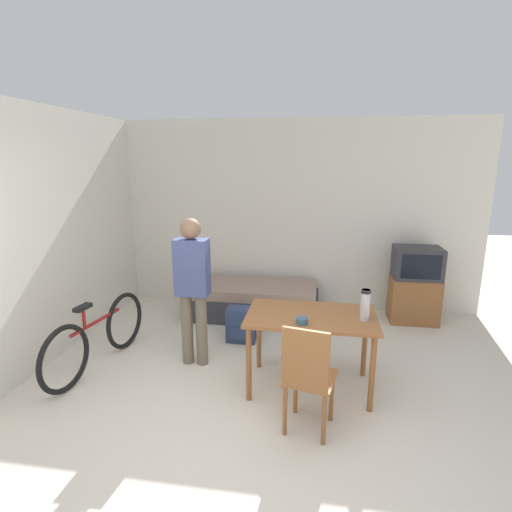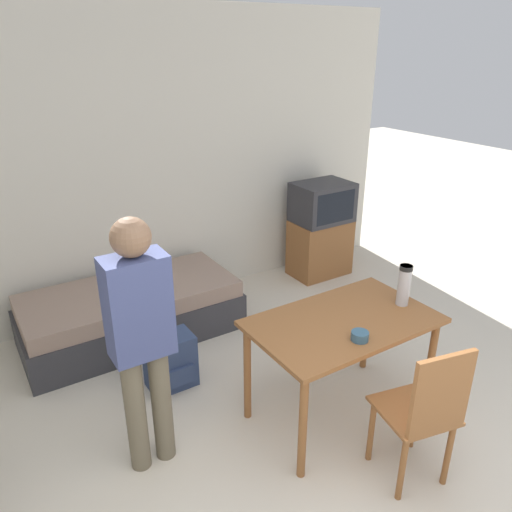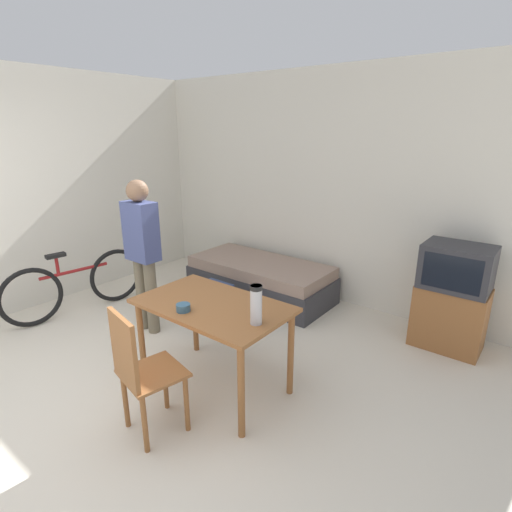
% 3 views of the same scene
% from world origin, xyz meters
% --- Properties ---
extents(wall_back, '(5.58, 0.06, 2.70)m').
position_xyz_m(wall_back, '(0.00, 3.36, 1.35)').
color(wall_back, silver).
rests_on(wall_back, ground_plane).
extents(daybed, '(1.81, 0.83, 0.46)m').
position_xyz_m(daybed, '(-0.34, 2.84, 0.23)').
color(daybed, '#333338').
rests_on(daybed, ground_plane).
extents(tv, '(0.62, 0.44, 1.03)m').
position_xyz_m(tv, '(1.83, 2.97, 0.52)').
color(tv, brown).
rests_on(tv, ground_plane).
extents(dining_table, '(1.19, 0.72, 0.75)m').
position_xyz_m(dining_table, '(0.50, 1.12, 0.65)').
color(dining_table, brown).
rests_on(dining_table, ground_plane).
extents(wooden_chair, '(0.46, 0.46, 0.94)m').
position_xyz_m(wooden_chair, '(0.49, 0.43, 0.52)').
color(wooden_chair, brown).
rests_on(wooden_chair, ground_plane).
extents(person_standing, '(0.34, 0.21, 1.58)m').
position_xyz_m(person_standing, '(-0.73, 1.41, 0.91)').
color(person_standing, '#6B604C').
rests_on(person_standing, ground_plane).
extents(thermos_flask, '(0.09, 0.09, 0.28)m').
position_xyz_m(thermos_flask, '(0.97, 1.07, 0.90)').
color(thermos_flask, '#B7B7BC').
rests_on(thermos_flask, dining_table).
extents(mate_bowl, '(0.10, 0.10, 0.06)m').
position_xyz_m(mate_bowl, '(0.42, 0.89, 0.77)').
color(mate_bowl, '#335670').
rests_on(mate_bowl, dining_table).
extents(backpack, '(0.35, 0.26, 0.41)m').
position_xyz_m(backpack, '(-0.34, 2.02, 0.21)').
color(backpack, navy).
rests_on(backpack, ground_plane).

